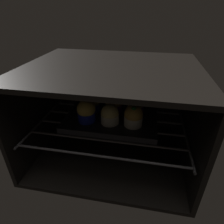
# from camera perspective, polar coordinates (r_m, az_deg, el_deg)

# --- Properties ---
(oven_cavity) EXTENTS (0.59, 0.47, 0.37)m
(oven_cavity) POSITION_cam_1_polar(r_m,az_deg,el_deg) (0.75, 0.39, 0.79)
(oven_cavity) COLOR black
(oven_cavity) RESTS_ON ground
(oven_rack) EXTENTS (0.55, 0.42, 0.01)m
(oven_rack) POSITION_cam_1_polar(r_m,az_deg,el_deg) (0.73, -0.21, -3.12)
(oven_rack) COLOR #4C494C
(oven_rack) RESTS_ON oven_cavity
(baking_tray) EXTENTS (0.34, 0.25, 0.02)m
(baking_tray) POSITION_cam_1_polar(r_m,az_deg,el_deg) (0.74, 0.00, -1.80)
(baking_tray) COLOR black
(baking_tray) RESTS_ON oven_rack
(muffin_row0_col0) EXTENTS (0.07, 0.07, 0.08)m
(muffin_row0_col0) POSITION_cam_1_polar(r_m,az_deg,el_deg) (0.70, -7.72, 0.21)
(muffin_row0_col0) COLOR #1928B7
(muffin_row0_col0) RESTS_ON baking_tray
(muffin_row0_col1) EXTENTS (0.07, 0.07, 0.07)m
(muffin_row0_col1) POSITION_cam_1_polar(r_m,az_deg,el_deg) (0.68, -0.35, -0.89)
(muffin_row0_col1) COLOR silver
(muffin_row0_col1) RESTS_ON baking_tray
(muffin_row0_col2) EXTENTS (0.07, 0.07, 0.08)m
(muffin_row0_col2) POSITION_cam_1_polar(r_m,az_deg,el_deg) (0.68, 6.46, -1.29)
(muffin_row0_col2) COLOR silver
(muffin_row0_col2) RESTS_ON baking_tray
(muffin_row1_col0) EXTENTS (0.07, 0.07, 0.08)m
(muffin_row1_col0) POSITION_cam_1_polar(r_m,az_deg,el_deg) (0.77, -5.99, 2.97)
(muffin_row1_col0) COLOR #1928B7
(muffin_row1_col0) RESTS_ON baking_tray
(muffin_row1_col1) EXTENTS (0.07, 0.07, 0.08)m
(muffin_row1_col1) POSITION_cam_1_polar(r_m,az_deg,el_deg) (0.76, 0.48, 2.67)
(muffin_row1_col1) COLOR #7A238C
(muffin_row1_col1) RESTS_ON baking_tray
(muffin_row1_col2) EXTENTS (0.07, 0.07, 0.09)m
(muffin_row1_col2) POSITION_cam_1_polar(r_m,az_deg,el_deg) (0.75, 7.02, 2.18)
(muffin_row1_col2) COLOR #7A238C
(muffin_row1_col2) RESTS_ON baking_tray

